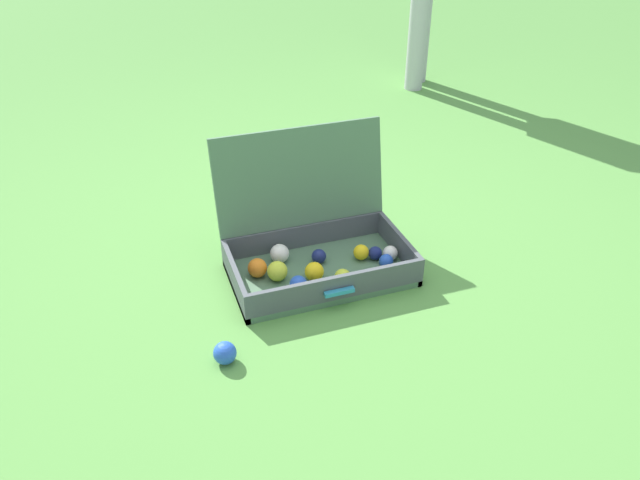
% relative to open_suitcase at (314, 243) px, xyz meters
% --- Properties ---
extents(ground_plane, '(16.00, 16.00, 0.00)m').
position_rel_open_suitcase_xyz_m(ground_plane, '(0.03, -0.02, -0.11)').
color(ground_plane, '#569342').
extents(open_suitcase, '(0.67, 0.49, 0.50)m').
position_rel_open_suitcase_xyz_m(open_suitcase, '(0.00, 0.00, 0.00)').
color(open_suitcase, '#4C7051').
rests_on(open_suitcase, ground).
extents(stray_ball_on_grass, '(0.07, 0.07, 0.07)m').
position_rel_open_suitcase_xyz_m(stray_ball_on_grass, '(-0.43, -0.40, -0.07)').
color(stray_ball_on_grass, blue).
rests_on(stray_ball_on_grass, ground).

